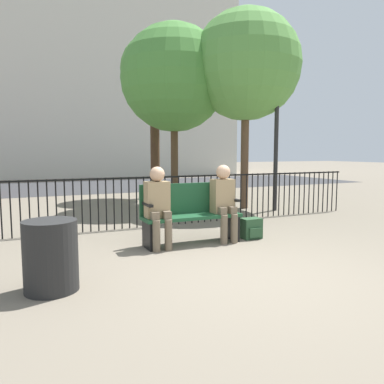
# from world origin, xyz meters

# --- Properties ---
(ground_plane) EXTENTS (80.00, 80.00, 0.00)m
(ground_plane) POSITION_xyz_m (0.00, 0.00, 0.00)
(ground_plane) COLOR #706656
(park_bench) EXTENTS (1.53, 0.45, 0.92)m
(park_bench) POSITION_xyz_m (0.00, 1.68, 0.49)
(park_bench) COLOR #194728
(park_bench) RESTS_ON ground
(seated_person_0) EXTENTS (0.34, 0.39, 1.20)m
(seated_person_0) POSITION_xyz_m (-0.56, 1.55, 0.67)
(seated_person_0) COLOR brown
(seated_person_0) RESTS_ON ground
(seated_person_1) EXTENTS (0.34, 0.39, 1.20)m
(seated_person_1) POSITION_xyz_m (0.52, 1.56, 0.68)
(seated_person_1) COLOR brown
(seated_person_1) RESTS_ON ground
(backpack) EXTENTS (0.32, 0.26, 0.33)m
(backpack) POSITION_xyz_m (1.02, 1.53, 0.16)
(backpack) COLOR #284C2D
(backpack) RESTS_ON ground
(fence_railing) EXTENTS (9.01, 0.03, 0.95)m
(fence_railing) POSITION_xyz_m (-0.02, 3.13, 0.56)
(fence_railing) COLOR black
(fence_railing) RESTS_ON ground
(tree_0) EXTENTS (2.01, 2.01, 4.86)m
(tree_0) POSITION_xyz_m (1.35, 7.39, 3.79)
(tree_0) COLOR #422D1E
(tree_0) RESTS_ON ground
(tree_1) EXTENTS (2.67, 2.67, 4.58)m
(tree_1) POSITION_xyz_m (1.22, 5.45, 3.24)
(tree_1) COLOR #4C3823
(tree_1) RESTS_ON ground
(tree_2) EXTENTS (2.63, 2.63, 4.80)m
(tree_2) POSITION_xyz_m (2.68, 4.40, 3.47)
(tree_2) COLOR brown
(tree_2) RESTS_ON ground
(lamp_post) EXTENTS (0.28, 0.28, 3.34)m
(lamp_post) POSITION_xyz_m (3.15, 3.78, 2.24)
(lamp_post) COLOR black
(lamp_post) RESTS_ON ground
(street_surface) EXTENTS (24.00, 6.00, 0.01)m
(street_surface) POSITION_xyz_m (0.00, 12.00, 0.00)
(street_surface) COLOR #333335
(street_surface) RESTS_ON ground
(building_facade) EXTENTS (20.00, 6.00, 14.01)m
(building_facade) POSITION_xyz_m (0.00, 20.00, 7.00)
(building_facade) COLOR beige
(building_facade) RESTS_ON ground
(trash_bin) EXTENTS (0.54, 0.54, 0.73)m
(trash_bin) POSITION_xyz_m (-2.10, 0.41, 0.36)
(trash_bin) COLOR black
(trash_bin) RESTS_ON ground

